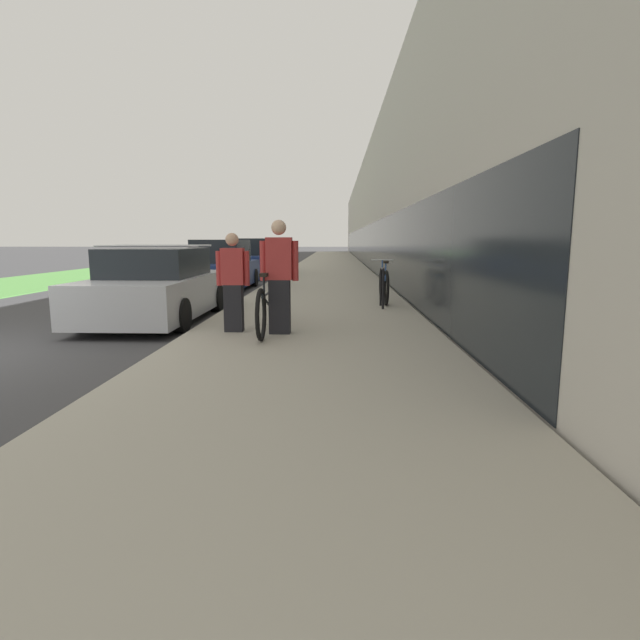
% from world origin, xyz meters
% --- Properties ---
extents(sidewalk_slab, '(3.97, 70.00, 0.16)m').
position_xyz_m(sidewalk_slab, '(5.15, 21.00, 0.08)').
color(sidewalk_slab, '#A39E8E').
rests_on(sidewalk_slab, ground).
extents(storefront_facade, '(10.01, 70.00, 6.56)m').
position_xyz_m(storefront_facade, '(12.17, 29.00, 3.27)').
color(storefront_facade, '#BCB7AD').
rests_on(storefront_facade, ground).
extents(lawn_strip, '(4.70, 70.00, 0.03)m').
position_xyz_m(lawn_strip, '(-5.92, 25.00, 0.01)').
color(lawn_strip, '#518E42').
rests_on(lawn_strip, ground).
extents(tandem_bicycle, '(0.52, 2.66, 0.95)m').
position_xyz_m(tandem_bicycle, '(4.44, 1.68, 0.56)').
color(tandem_bicycle, black).
rests_on(tandem_bicycle, sidewalk_slab).
extents(person_rider, '(0.58, 0.23, 1.72)m').
position_xyz_m(person_rider, '(4.64, 1.34, 1.02)').
color(person_rider, black).
rests_on(person_rider, sidewalk_slab).
extents(person_bystander, '(0.52, 0.20, 1.53)m').
position_xyz_m(person_bystander, '(3.90, 1.49, 0.92)').
color(person_bystander, black).
rests_on(person_bystander, sidewalk_slab).
extents(bike_rack_hoop, '(0.05, 0.60, 0.84)m').
position_xyz_m(bike_rack_hoop, '(6.48, 4.40, 0.67)').
color(bike_rack_hoop, black).
rests_on(bike_rack_hoop, sidewalk_slab).
extents(cruiser_bike_nearest, '(0.52, 1.88, 0.97)m').
position_xyz_m(cruiser_bike_nearest, '(6.60, 5.23, 0.56)').
color(cruiser_bike_nearest, black).
rests_on(cruiser_bike_nearest, sidewalk_slab).
extents(parked_sedan_curbside, '(1.95, 4.33, 1.48)m').
position_xyz_m(parked_sedan_curbside, '(1.99, 3.46, 0.65)').
color(parked_sedan_curbside, silver).
rests_on(parked_sedan_curbside, ground).
extents(vintage_roadster_curbside, '(1.76, 4.56, 1.58)m').
position_xyz_m(vintage_roadster_curbside, '(1.92, 9.45, 0.71)').
color(vintage_roadster_curbside, navy).
rests_on(vintage_roadster_curbside, ground).
extents(parked_sedan_far, '(1.92, 4.05, 1.64)m').
position_xyz_m(parked_sedan_far, '(1.99, 15.01, 0.73)').
color(parked_sedan_far, navy).
rests_on(parked_sedan_far, ground).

